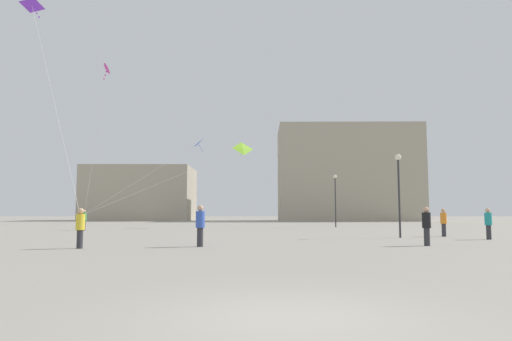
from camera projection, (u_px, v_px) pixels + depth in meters
The scene contains 15 objects.
ground_plane at pixel (291, 318), 6.46m from camera, with size 300.00×300.00×0.00m, color #9E9689.
person_in_green at pixel (84, 219), 37.05m from camera, with size 0.37×0.37×1.70m.
person_in_yellow at pixel (80, 226), 18.83m from camera, with size 0.36×0.36×1.67m.
person_in_teal at pixel (488, 222), 24.91m from camera, with size 0.37×0.37×1.72m.
person_in_black at pixel (426, 224), 20.30m from camera, with size 0.38×0.38×1.74m.
person_in_blue at pixel (200, 224), 19.78m from camera, with size 0.39×0.39×1.81m.
person_in_orange at pixel (444, 221), 27.90m from camera, with size 0.37×0.37×1.72m.
kite_cobalt_delta at pixel (196, 144), 41.21m from camera, with size 9.36×4.14×6.81m.
kite_violet_delta at pixel (34, 12), 27.44m from camera, with size 6.84×8.52×13.11m.
kite_lime_delta at pixel (240, 150), 44.27m from camera, with size 13.82×7.04×6.89m.
kite_magenta_diamond at pixel (107, 73), 30.33m from camera, with size 4.35×8.42×10.10m.
building_left_hall at pixel (141, 194), 80.76m from camera, with size 18.30×13.58×9.36m.
building_centre_hall at pixel (347, 174), 78.04m from camera, with size 23.85×13.28×15.94m.
lamppost_east at pixel (335, 192), 44.87m from camera, with size 0.36×0.36×5.19m.
lamppost_west at pixel (399, 181), 26.81m from camera, with size 0.36×0.36×4.94m.
Camera 1 is at (-0.67, -6.61, 1.51)m, focal length 31.83 mm.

